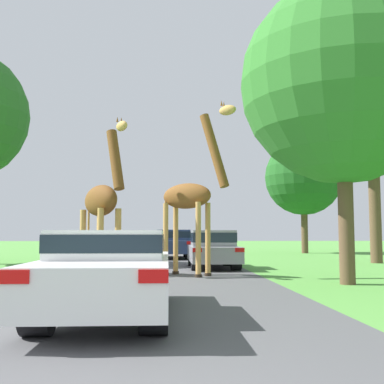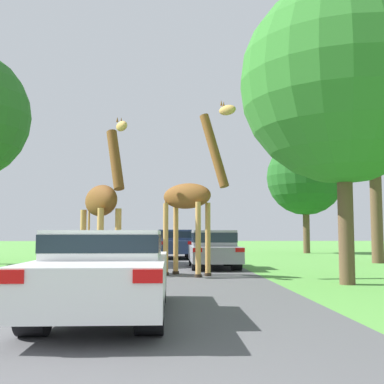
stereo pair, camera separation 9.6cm
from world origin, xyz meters
TOP-DOWN VIEW (x-y plane):
  - road at (0.00, 30.00)m, footprint 6.98×120.00m
  - giraffe_near_road at (1.41, 12.68)m, footprint 2.34×1.96m
  - giraffe_companion at (-1.38, 13.32)m, footprint 1.82×2.55m
  - car_lead_maroon at (-0.21, 5.71)m, footprint 1.81×4.76m
  - car_queue_right at (-2.20, 18.36)m, footprint 1.88×4.26m
  - car_queue_left at (1.01, 23.24)m, footprint 1.85×4.40m
  - car_far_ahead at (2.32, 31.40)m, footprint 1.91×4.72m
  - car_verge_right at (2.38, 16.03)m, footprint 1.73×4.07m
  - tree_left_edge at (9.63, 29.13)m, footprint 5.05×5.05m
  - tree_centre_back at (9.75, 18.64)m, footprint 5.18×5.18m
  - tree_right_cluster at (5.23, 10.11)m, footprint 5.31×5.31m

SIDE VIEW (x-z plane):
  - road at x=0.00m, z-range 0.00..0.00m
  - car_far_ahead at x=2.32m, z-range 0.05..1.39m
  - car_queue_right at x=-2.20m, z-range 0.06..1.39m
  - car_lead_maroon at x=-0.21m, z-range 0.06..1.39m
  - car_verge_right at x=2.38m, z-range 0.04..1.43m
  - car_queue_left at x=1.01m, z-range 0.05..1.52m
  - giraffe_companion at x=-1.38m, z-range -0.14..4.63m
  - giraffe_near_road at x=1.41m, z-range -0.18..5.03m
  - tree_left_edge at x=9.63m, z-range 1.22..8.75m
  - tree_right_cluster at x=5.23m, z-range 1.26..9.12m
  - tree_centre_back at x=9.75m, z-range 1.97..11.15m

